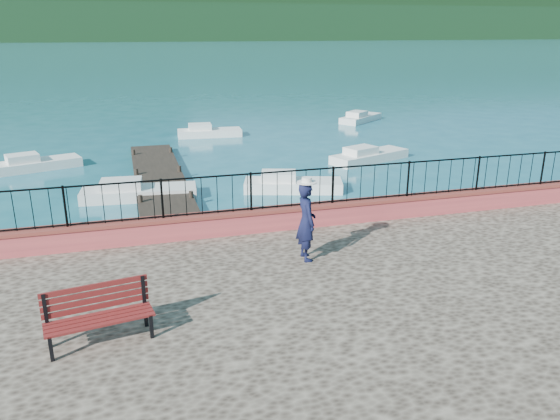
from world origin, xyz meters
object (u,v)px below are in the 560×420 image
boat_3 (36,161)px  boat_5 (361,116)px  park_bench (100,326)px  boat_2 (370,153)px  person (306,222)px  boat_1 (293,181)px  boat_4 (210,130)px  boat_0 (139,188)px

boat_3 → boat_5: bearing=4.2°
park_bench → boat_2: 19.63m
person → boat_3: 17.66m
person → boat_5: (12.19, 24.21, -1.70)m
boat_1 → boat_4: bearing=113.3°
person → boat_0: person is taller
park_bench → boat_4: (5.58, 23.95, -1.09)m
person → boat_3: (-7.72, 15.79, -1.70)m
boat_4 → person: bearing=-89.5°
boat_3 → boat_5: size_ratio=0.98×
park_bench → boat_4: park_bench is taller
person → boat_3: bearing=25.8°
boat_3 → boat_5: same height
boat_4 → boat_0: bearing=-107.4°
boat_1 → boat_2: bearing=54.2°
person → boat_1: bearing=-16.0°
boat_0 → boat_1: bearing=-0.2°
boat_0 → boat_1: size_ratio=1.11×
person → boat_5: 27.16m
person → boat_4: person is taller
boat_0 → boat_4: bearing=74.4°
boat_5 → boat_1: bearing=-160.9°
park_bench → boat_1: bearing=49.3°
park_bench → boat_3: 18.45m
park_bench → person: 4.99m
boat_1 → boat_5: same height
boat_5 → park_bench: bearing=-160.3°
boat_0 → boat_5: (15.56, 14.41, 0.00)m
boat_4 → boat_5: 11.29m
boat_0 → boat_4: 12.68m
park_bench → boat_1: 13.51m
boat_4 → boat_3: bearing=-143.1°
boat_1 → park_bench: bearing=-104.2°
park_bench → boat_0: size_ratio=0.42×
boat_1 → boat_5: size_ratio=0.99×
park_bench → boat_5: bearing=48.4°
person → park_bench: bearing=117.7°
boat_2 → boat_4: 10.73m
park_bench → boat_2: (12.09, 15.43, -1.09)m
boat_0 → boat_2: (11.08, 3.31, 0.00)m
park_bench → boat_3: size_ratio=0.47×
boat_3 → boat_2: bearing=-28.6°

